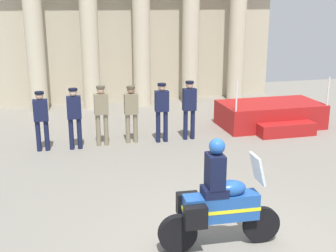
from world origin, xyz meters
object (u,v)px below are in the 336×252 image
(officer_in_row_3, at_px, (131,110))
(officer_in_row_4, at_px, (162,108))
(officer_in_row_1, at_px, (74,114))
(motorcycle_with_rider, at_px, (217,203))
(reviewing_stand, at_px, (271,115))
(officer_in_row_0, at_px, (41,116))
(officer_in_row_5, at_px, (189,105))
(officer_in_row_2, at_px, (101,111))

(officer_in_row_3, height_order, officer_in_row_4, officer_in_row_4)
(officer_in_row_1, height_order, motorcycle_with_rider, motorcycle_with_rider)
(officer_in_row_3, bearing_deg, reviewing_stand, -172.91)
(officer_in_row_4, height_order, motorcycle_with_rider, motorcycle_with_rider)
(officer_in_row_0, bearing_deg, officer_in_row_5, -179.04)
(officer_in_row_0, bearing_deg, officer_in_row_3, -176.67)
(officer_in_row_2, distance_m, officer_in_row_3, 0.85)
(officer_in_row_1, bearing_deg, officer_in_row_5, -177.76)
(reviewing_stand, xyz_separation_m, officer_in_row_0, (-7.11, -0.65, 0.59))
(officer_in_row_1, xyz_separation_m, officer_in_row_3, (1.59, 0.19, -0.03))
(reviewing_stand, relative_size, officer_in_row_0, 1.96)
(officer_in_row_0, bearing_deg, officer_in_row_2, -177.45)
(reviewing_stand, xyz_separation_m, officer_in_row_2, (-5.49, -0.59, 0.63))
(officer_in_row_1, xyz_separation_m, motorcycle_with_rider, (1.97, -5.76, -0.21))
(officer_in_row_3, relative_size, officer_in_row_5, 0.95)
(officer_in_row_2, bearing_deg, motorcycle_with_rider, 102.30)
(officer_in_row_2, relative_size, officer_in_row_4, 0.99)
(officer_in_row_5, bearing_deg, motorcycle_with_rider, 77.88)
(motorcycle_with_rider, bearing_deg, reviewing_stand, 59.23)
(officer_in_row_2, bearing_deg, officer_in_row_0, 2.55)
(reviewing_stand, height_order, officer_in_row_3, reviewing_stand)
(officer_in_row_1, xyz_separation_m, officer_in_row_2, (0.75, 0.12, 0.00))
(reviewing_stand, relative_size, officer_in_row_1, 1.89)
(reviewing_stand, bearing_deg, officer_in_row_3, -173.49)
(officer_in_row_1, bearing_deg, officer_in_row_0, -3.87)
(officer_in_row_1, bearing_deg, officer_in_row_2, -170.02)
(reviewing_stand, distance_m, officer_in_row_5, 3.09)
(officer_in_row_0, relative_size, officer_in_row_1, 0.97)
(reviewing_stand, distance_m, officer_in_row_2, 5.56)
(officer_in_row_1, relative_size, officer_in_row_2, 1.00)
(officer_in_row_2, height_order, officer_in_row_4, officer_in_row_4)
(officer_in_row_4, xyz_separation_m, officer_in_row_5, (0.84, 0.06, 0.01))
(officer_in_row_5, height_order, motorcycle_with_rider, motorcycle_with_rider)
(reviewing_stand, height_order, officer_in_row_4, officer_in_row_4)
(officer_in_row_3, distance_m, officer_in_row_4, 0.87)
(reviewing_stand, xyz_separation_m, motorcycle_with_rider, (-4.27, -6.47, 0.42))
(officer_in_row_4, distance_m, officer_in_row_5, 0.84)
(officer_in_row_3, bearing_deg, motorcycle_with_rider, 94.17)
(reviewing_stand, relative_size, officer_in_row_3, 1.95)
(officer_in_row_0, distance_m, officer_in_row_5, 4.16)
(officer_in_row_1, bearing_deg, officer_in_row_3, -172.76)
(reviewing_stand, xyz_separation_m, officer_in_row_5, (-2.96, -0.62, 0.65))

